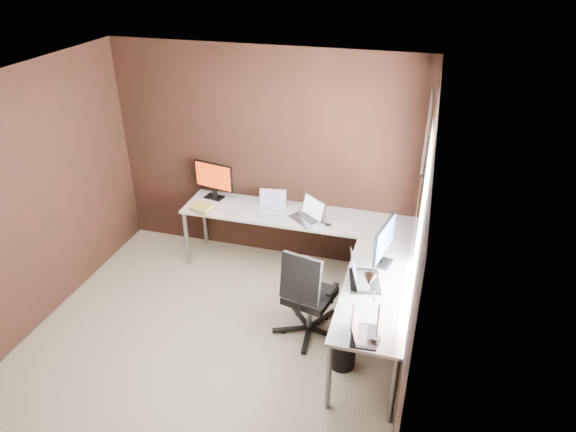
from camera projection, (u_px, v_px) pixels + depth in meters
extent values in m
cube|color=gray|center=(210.00, 346.00, 4.96)|extent=(3.60, 3.60, 0.00)
cube|color=white|center=(185.00, 89.00, 3.75)|extent=(3.60, 3.60, 0.00)
cube|color=black|center=(265.00, 157.00, 5.88)|extent=(3.60, 0.00, 2.50)
cube|color=black|center=(64.00, 396.00, 2.84)|extent=(3.60, 0.00, 2.50)
cube|color=black|center=(22.00, 208.00, 4.79)|extent=(0.00, 3.60, 2.50)
cube|color=black|center=(416.00, 268.00, 3.93)|extent=(0.00, 3.60, 2.50)
cube|color=white|center=(420.00, 223.00, 4.13)|extent=(0.00, 1.00, 1.30)
cube|color=#C56C17|center=(405.00, 296.00, 3.63)|extent=(0.01, 0.35, 2.00)
cube|color=#C56C17|center=(417.00, 205.00, 4.85)|extent=(0.01, 0.35, 2.00)
cylinder|color=slate|center=(429.00, 124.00, 3.74)|extent=(0.02, 1.90, 0.02)
cube|color=white|center=(298.00, 216.00, 5.77)|extent=(2.65, 0.60, 0.03)
cube|color=white|center=(377.00, 289.00, 4.58)|extent=(0.60, 1.65, 0.03)
cylinder|color=slate|center=(187.00, 239.00, 6.03)|extent=(0.05, 0.05, 0.70)
cylinder|color=slate|center=(205.00, 218.00, 6.47)|extent=(0.05, 0.05, 0.70)
cylinder|color=slate|center=(329.00, 377.00, 4.15)|extent=(0.05, 0.05, 0.70)
cylinder|color=slate|center=(393.00, 390.00, 4.03)|extent=(0.05, 0.05, 0.70)
cylinder|color=slate|center=(412.00, 248.00, 5.86)|extent=(0.05, 0.05, 0.70)
cube|color=white|center=(376.00, 277.00, 5.45)|extent=(0.42, 0.50, 0.60)
cube|color=black|center=(214.00, 197.00, 6.12)|extent=(0.25, 0.18, 0.01)
cube|color=black|center=(215.00, 192.00, 6.11)|extent=(0.06, 0.04, 0.10)
cube|color=black|center=(214.00, 176.00, 6.01)|extent=(0.50, 0.12, 0.32)
cube|color=red|center=(213.00, 176.00, 5.99)|extent=(0.47, 0.10, 0.29)
cube|color=black|center=(384.00, 263.00, 4.90)|extent=(0.17, 0.23, 0.01)
cube|color=black|center=(382.00, 258.00, 4.88)|extent=(0.04, 0.05, 0.09)
cube|color=black|center=(384.00, 239.00, 4.78)|extent=(0.14, 0.53, 0.33)
cube|color=#2444A2|center=(386.00, 239.00, 4.77)|extent=(0.11, 0.50, 0.30)
cube|color=white|center=(272.00, 209.00, 5.87)|extent=(0.34, 0.26, 0.02)
cube|color=white|center=(273.00, 197.00, 5.89)|extent=(0.31, 0.10, 0.19)
cube|color=slate|center=(273.00, 198.00, 5.88)|extent=(0.27, 0.09, 0.16)
cube|color=silver|center=(306.00, 220.00, 5.64)|extent=(0.44, 0.42, 0.02)
cube|color=silver|center=(313.00, 208.00, 5.63)|extent=(0.32, 0.28, 0.23)
cube|color=white|center=(313.00, 208.00, 5.63)|extent=(0.28, 0.24, 0.19)
cube|color=black|center=(365.00, 281.00, 4.64)|extent=(0.34, 0.43, 0.02)
cube|color=black|center=(354.00, 269.00, 4.59)|extent=(0.15, 0.39, 0.24)
cube|color=#1B1E36|center=(355.00, 269.00, 4.59)|extent=(0.13, 0.34, 0.20)
cube|color=black|center=(364.00, 336.00, 4.01)|extent=(0.23, 0.31, 0.02)
cube|color=black|center=(355.00, 325.00, 3.97)|extent=(0.08, 0.30, 0.18)
cube|color=#B6546B|center=(355.00, 325.00, 3.97)|extent=(0.07, 0.26, 0.16)
cube|color=#9B7853|center=(203.00, 209.00, 5.84)|extent=(0.29, 0.26, 0.02)
cube|color=gold|center=(203.00, 208.00, 5.83)|extent=(0.26, 0.23, 0.02)
cube|color=white|center=(202.00, 206.00, 5.82)|extent=(0.26, 0.23, 0.02)
cube|color=gold|center=(202.00, 205.00, 5.81)|extent=(0.23, 0.19, 0.01)
ellipsoid|color=black|center=(203.00, 206.00, 5.90)|extent=(0.11, 0.09, 0.04)
ellipsoid|color=black|center=(328.00, 225.00, 5.53)|extent=(0.09, 0.08, 0.03)
cylinder|color=slate|center=(376.00, 340.00, 3.94)|extent=(0.08, 0.08, 0.06)
cylinder|color=slate|center=(378.00, 321.00, 3.86)|extent=(0.02, 0.02, 0.31)
cylinder|color=slate|center=(374.00, 295.00, 3.79)|extent=(0.02, 0.17, 0.23)
cone|color=slate|center=(369.00, 280.00, 3.82)|extent=(0.10, 0.12, 0.13)
cylinder|color=slate|center=(309.00, 312.00, 5.05)|extent=(0.06, 0.06, 0.35)
cube|color=black|center=(310.00, 296.00, 4.95)|extent=(0.51, 0.51, 0.07)
cube|color=black|center=(301.00, 279.00, 4.63)|extent=(0.40, 0.19, 0.46)
cylinder|color=black|center=(343.00, 353.00, 4.68)|extent=(0.27, 0.27, 0.27)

